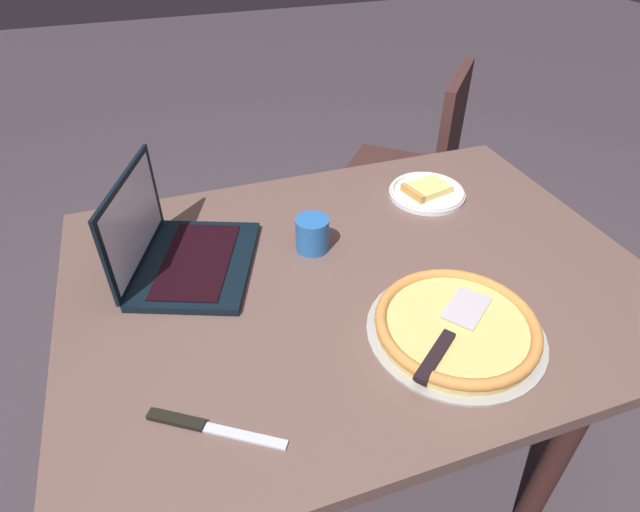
{
  "coord_description": "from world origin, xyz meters",
  "views": [
    {
      "loc": [
        0.38,
        0.83,
        1.5
      ],
      "look_at": [
        0.08,
        -0.05,
        0.77
      ],
      "focal_mm": 28.63,
      "sensor_mm": 36.0,
      "label": 1
    }
  ],
  "objects_px": {
    "table_knife": "(202,426)",
    "drink_cup": "(312,234)",
    "laptop": "(178,250)",
    "dining_table": "(356,300)",
    "chair_near": "(416,167)",
    "pizza_tray": "(456,326)",
    "pizza_plate": "(427,192)"
  },
  "relations": [
    {
      "from": "pizza_plate",
      "to": "drink_cup",
      "type": "bearing_deg",
      "value": 18.77
    },
    {
      "from": "pizza_tray",
      "to": "chair_near",
      "type": "bearing_deg",
      "value": -114.69
    },
    {
      "from": "drink_cup",
      "to": "chair_near",
      "type": "bearing_deg",
      "value": -134.81
    },
    {
      "from": "pizza_plate",
      "to": "drink_cup",
      "type": "xyz_separation_m",
      "value": [
        0.38,
        0.13,
        0.03
      ]
    },
    {
      "from": "drink_cup",
      "to": "pizza_tray",
      "type": "bearing_deg",
      "value": 116.78
    },
    {
      "from": "pizza_tray",
      "to": "table_knife",
      "type": "height_order",
      "value": "pizza_tray"
    },
    {
      "from": "drink_cup",
      "to": "chair_near",
      "type": "height_order",
      "value": "chair_near"
    },
    {
      "from": "table_knife",
      "to": "chair_near",
      "type": "distance_m",
      "value": 1.48
    },
    {
      "from": "chair_near",
      "to": "pizza_tray",
      "type": "bearing_deg",
      "value": 65.31
    },
    {
      "from": "laptop",
      "to": "drink_cup",
      "type": "distance_m",
      "value": 0.32
    },
    {
      "from": "pizza_tray",
      "to": "dining_table",
      "type": "bearing_deg",
      "value": -64.52
    },
    {
      "from": "laptop",
      "to": "pizza_plate",
      "type": "height_order",
      "value": "laptop"
    },
    {
      "from": "table_knife",
      "to": "drink_cup",
      "type": "bearing_deg",
      "value": -128.69
    },
    {
      "from": "dining_table",
      "to": "chair_near",
      "type": "relative_size",
      "value": 1.45
    },
    {
      "from": "laptop",
      "to": "drink_cup",
      "type": "relative_size",
      "value": 4.66
    },
    {
      "from": "table_knife",
      "to": "chair_near",
      "type": "height_order",
      "value": "chair_near"
    },
    {
      "from": "dining_table",
      "to": "laptop",
      "type": "distance_m",
      "value": 0.44
    },
    {
      "from": "pizza_plate",
      "to": "table_knife",
      "type": "bearing_deg",
      "value": 37.32
    },
    {
      "from": "pizza_tray",
      "to": "chair_near",
      "type": "distance_m",
      "value": 1.15
    },
    {
      "from": "dining_table",
      "to": "chair_near",
      "type": "height_order",
      "value": "chair_near"
    },
    {
      "from": "laptop",
      "to": "drink_cup",
      "type": "xyz_separation_m",
      "value": [
        -0.32,
        0.03,
        -0.0
      ]
    },
    {
      "from": "laptop",
      "to": "chair_near",
      "type": "xyz_separation_m",
      "value": [
        -0.97,
        -0.62,
        -0.27
      ]
    },
    {
      "from": "table_knife",
      "to": "pizza_tray",
      "type": "bearing_deg",
      "value": -174.2
    },
    {
      "from": "pizza_tray",
      "to": "chair_near",
      "type": "height_order",
      "value": "chair_near"
    },
    {
      "from": "dining_table",
      "to": "table_knife",
      "type": "relative_size",
      "value": 6.02
    },
    {
      "from": "dining_table",
      "to": "pizza_tray",
      "type": "relative_size",
      "value": 3.67
    },
    {
      "from": "laptop",
      "to": "chair_near",
      "type": "distance_m",
      "value": 1.18
    },
    {
      "from": "dining_table",
      "to": "chair_near",
      "type": "bearing_deg",
      "value": -126.69
    },
    {
      "from": "laptop",
      "to": "pizza_plate",
      "type": "bearing_deg",
      "value": -172.15
    },
    {
      "from": "pizza_tray",
      "to": "table_knife",
      "type": "relative_size",
      "value": 1.64
    },
    {
      "from": "chair_near",
      "to": "dining_table",
      "type": "bearing_deg",
      "value": 53.31
    },
    {
      "from": "dining_table",
      "to": "pizza_plate",
      "type": "height_order",
      "value": "pizza_plate"
    }
  ]
}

